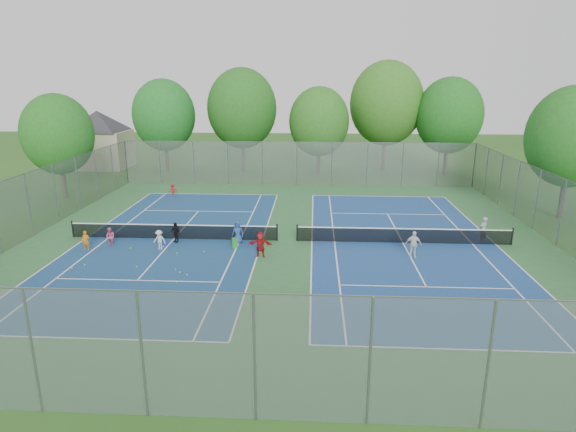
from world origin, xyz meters
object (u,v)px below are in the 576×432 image
(ball_hopper, at_px, (235,243))
(instructor, at_px, (483,230))
(ball_crate, at_px, (164,243))
(net_left, at_px, (174,232))
(net_right, at_px, (403,236))

(ball_hopper, distance_m, instructor, 14.89)
(ball_crate, distance_m, instructor, 19.12)
(net_left, distance_m, net_right, 14.00)
(net_right, height_order, instructor, instructor)
(net_left, relative_size, net_right, 1.00)
(net_left, relative_size, ball_hopper, 21.81)
(ball_hopper, bearing_deg, net_left, 160.88)
(net_right, bearing_deg, instructor, 4.42)
(net_right, relative_size, ball_hopper, 21.81)
(net_right, distance_m, ball_crate, 14.32)
(ball_crate, distance_m, ball_hopper, 4.27)
(net_left, height_order, instructor, instructor)
(net_right, relative_size, ball_crate, 42.25)
(net_right, xyz_separation_m, instructor, (4.78, 0.37, 0.35))
(ball_crate, bearing_deg, net_left, 76.95)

